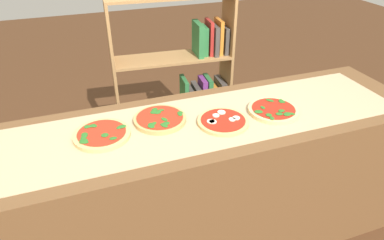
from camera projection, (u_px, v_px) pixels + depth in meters
The scene contains 8 objects.
ground_plane at pixel (192, 240), 2.24m from camera, with size 12.00×12.00×0.00m, color #4C2D19.
counter at pixel (192, 188), 2.01m from camera, with size 2.57×0.67×0.90m, color brown.
parchment_paper at pixel (192, 123), 1.77m from camera, with size 2.28×0.52×0.00m, color tan.
pizza_spinach_0 at pixel (102, 134), 1.66m from camera, with size 0.28×0.28×0.03m.
pizza_spinach_1 at pixel (160, 119), 1.78m from camera, with size 0.27×0.27×0.03m.
pizza_mozzarella_2 at pixel (223, 121), 1.77m from camera, with size 0.26×0.26×0.02m.
pizza_spinach_3 at pixel (273, 110), 1.86m from camera, with size 0.27×0.27×0.03m.
bookshelf at pixel (188, 89), 2.71m from camera, with size 0.90×0.33×1.35m.
Camera 1 is at (-0.50, -1.41, 1.84)m, focal length 32.33 mm.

